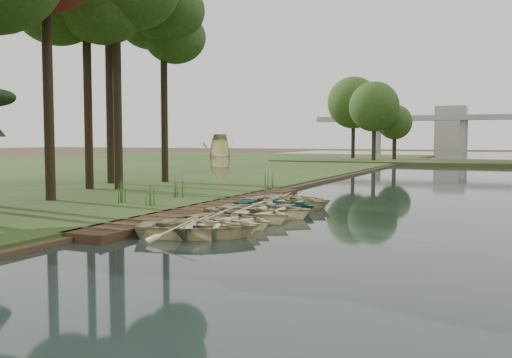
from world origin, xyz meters
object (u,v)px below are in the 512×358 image
at_px(rowboat_1, 210,222).
at_px(stored_rowboat, 219,179).
at_px(boardwalk, 213,208).
at_px(rowboat_2, 230,217).
at_px(rowboat_0, 197,225).

distance_m(rowboat_1, stored_rowboat, 16.23).
distance_m(boardwalk, rowboat_1, 5.58).
distance_m(rowboat_2, stored_rowboat, 15.11).
relative_size(rowboat_1, stored_rowboat, 1.10).
height_order(boardwalk, rowboat_0, rowboat_0).
relative_size(rowboat_0, stored_rowboat, 1.21).
distance_m(rowboat_0, stored_rowboat, 17.02).
height_order(boardwalk, stored_rowboat, stored_rowboat).
xyz_separation_m(rowboat_0, rowboat_2, (0.04, 2.15, -0.04)).
bearing_deg(rowboat_0, rowboat_2, -20.87).
relative_size(rowboat_0, rowboat_2, 1.13).
height_order(rowboat_1, rowboat_2, rowboat_1).
distance_m(rowboat_0, rowboat_1, 0.85).
distance_m(boardwalk, rowboat_0, 6.37).
bearing_deg(rowboat_1, rowboat_2, -15.82).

